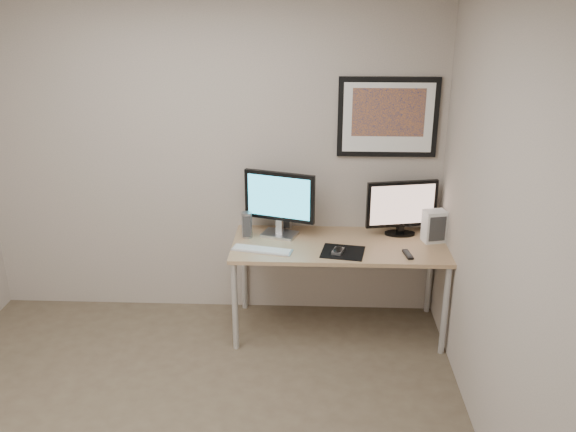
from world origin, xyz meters
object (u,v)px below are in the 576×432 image
desk (339,251)px  framed_art (388,117)px  speaker_right (287,217)px  speaker_left (247,225)px  fan_unit (434,226)px  monitor_tv (402,207)px  keyboard (262,250)px  phone_dock (280,226)px  monitor_large (279,201)px

desk → framed_art: size_ratio=2.13×
framed_art → desk: bearing=-136.5°
desk → speaker_right: size_ratio=8.19×
speaker_left → fan_unit: 1.41m
desk → monitor_tv: 0.59m
monitor_tv → keyboard: bearing=-172.8°
framed_art → speaker_left: framed_art is taller
desk → speaker_right: (-0.41, 0.30, 0.16)m
desk → speaker_right: bearing=143.7°
desk → speaker_right: 0.53m
desk → speaker_left: (-0.70, 0.10, 0.17)m
framed_art → phone_dock: bearing=-169.0°
monitor_tv → speaker_left: monitor_tv is taller
speaker_left → phone_dock: 0.26m
framed_art → phone_dock: framed_art is taller
phone_dock → keyboard: bearing=-127.1°
keyboard → speaker_left: bearing=130.3°
speaker_right → monitor_large: bearing=-97.4°
desk → phone_dock: bearing=159.0°
desk → phone_dock: phone_dock is taller
framed_art → monitor_large: framed_art is taller
framed_art → monitor_large: 1.03m
desk → phone_dock: (-0.46, 0.18, 0.13)m
desk → speaker_right: speaker_right is taller
speaker_right → desk: bearing=-25.9°
speaker_left → speaker_right: size_ratio=1.03×
speaker_right → fan_unit: 1.14m
monitor_large → monitor_tv: monitor_large is taller
framed_art → phone_dock: size_ratio=5.46×
framed_art → speaker_left: size_ratio=3.73×
desk → phone_dock: 0.51m
speaker_right → fan_unit: size_ratio=0.80×
monitor_large → speaker_left: size_ratio=2.69×
fan_unit → keyboard: bearing=176.5°
keyboard → desk: bearing=28.0°
framed_art → phone_dock: 1.16m
speaker_right → fan_unit: (1.12, -0.22, 0.02)m
desk → fan_unit: fan_unit is taller
fan_unit → framed_art: bearing=130.7°
monitor_tv → phone_dock: size_ratio=4.00×
monitor_large → speaker_right: (0.05, 0.16, -0.18)m
speaker_left → phone_dock: speaker_left is taller
speaker_right → fan_unit: fan_unit is taller
framed_art → speaker_right: bearing=-177.4°
monitor_tv → keyboard: 1.13m
framed_art → speaker_left: 1.34m
monitor_large → speaker_right: monitor_large is taller
monitor_tv → fan_unit: monitor_tv is taller
desk → framed_art: 1.07m
desk → monitor_tv: size_ratio=2.92×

